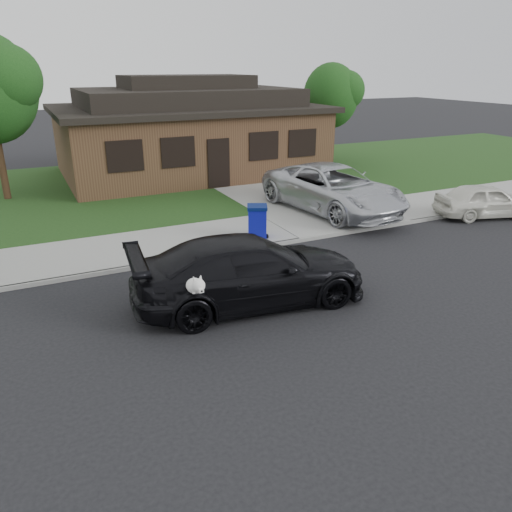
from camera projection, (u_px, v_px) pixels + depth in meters
name	position (u px, v px, depth m)	size (l,w,h in m)	color
ground	(234.00, 312.00, 11.32)	(120.00, 120.00, 0.00)	black
sidewalk	(171.00, 243.00, 15.51)	(60.00, 3.00, 0.12)	gray
curb	(186.00, 259.00, 14.25)	(60.00, 0.12, 0.12)	gray
lawn	(119.00, 189.00, 22.24)	(60.00, 13.00, 0.13)	#193814
driveway	(269.00, 189.00, 22.13)	(4.50, 13.00, 0.14)	gray
sedan	(250.00, 271.00, 11.50)	(5.68, 2.81, 1.59)	black
minivan	(333.00, 189.00, 18.39)	(2.76, 6.00, 1.67)	silver
white_compact	(486.00, 200.00, 18.16)	(1.46, 3.64, 1.24)	white
recycling_bin	(257.00, 221.00, 15.71)	(0.81, 0.81, 1.03)	#0E139B
house	(188.00, 131.00, 24.79)	(12.60, 8.60, 4.65)	#422B1C
tree_1	(334.00, 95.00, 27.00)	(3.15, 3.00, 5.25)	#332114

